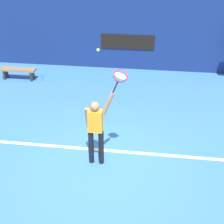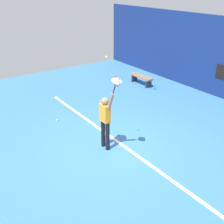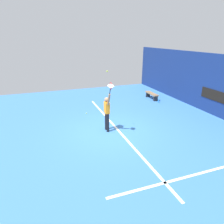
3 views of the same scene
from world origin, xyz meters
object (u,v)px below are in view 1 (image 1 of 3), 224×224
Objects in this scene: tennis_ball at (98,50)px; tennis_player at (96,128)px; water_bottle at (42,78)px; court_bench at (18,71)px; tennis_racket at (120,77)px.

tennis_player is at bearing 176.32° from tennis_ball.
court_bench is at bearing 180.00° from water_bottle.
tennis_player is at bearing 179.56° from tennis_racket.
tennis_player is 5.76m from water_bottle.
tennis_ball is 6.83m from court_bench.
tennis_ball is at bearing -56.85° from water_bottle.
tennis_player is 28.91× the size of tennis_ball.
court_bench is (-4.55, 4.82, -1.99)m from tennis_racket.
court_bench is 0.97m from water_bottle.
court_bench is at bearing 129.70° from tennis_player.
tennis_ball reaches higher than water_bottle.
court_bench is (-4.09, 4.82, -2.58)m from tennis_ball.
tennis_racket is 0.74m from tennis_ball.
court_bench reaches higher than water_bottle.
tennis_player is 1.40× the size of court_bench.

